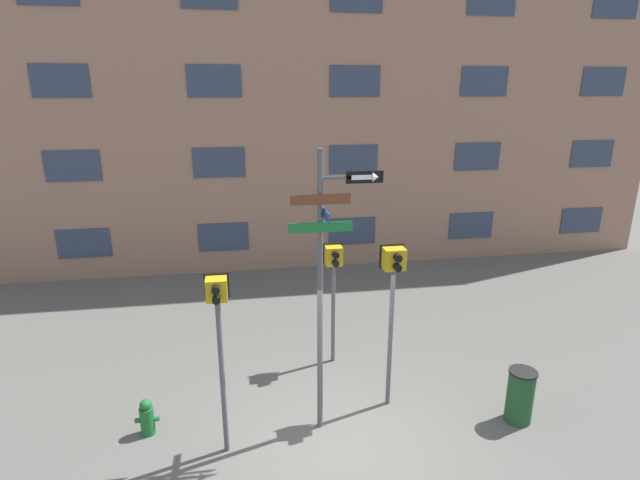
% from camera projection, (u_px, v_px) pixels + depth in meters
% --- Properties ---
extents(ground_plane, '(60.00, 60.00, 0.00)m').
position_uv_depth(ground_plane, '(343.00, 445.00, 7.99)').
color(ground_plane, '#595651').
extents(building_facade, '(24.00, 0.64, 11.28)m').
position_uv_depth(building_facade, '(285.00, 81.00, 14.40)').
color(building_facade, '#936B56').
rests_on(building_facade, ground_plane).
extents(street_sign_pole, '(1.42, 0.82, 4.66)m').
position_uv_depth(street_sign_pole, '(325.00, 273.00, 7.64)').
color(street_sign_pole, '#4C4C51').
rests_on(street_sign_pole, ground_plane).
extents(pedestrian_signal_left, '(0.36, 0.40, 2.94)m').
position_uv_depth(pedestrian_signal_left, '(219.00, 321.00, 7.22)').
color(pedestrian_signal_left, '#4C4C51').
rests_on(pedestrian_signal_left, ground_plane).
extents(pedestrian_signal_right, '(0.42, 0.40, 2.99)m').
position_uv_depth(pedestrian_signal_right, '(393.00, 283.00, 8.36)').
color(pedestrian_signal_right, '#4C4C51').
rests_on(pedestrian_signal_right, ground_plane).
extents(pedestrian_signal_across, '(0.39, 0.40, 2.54)m').
position_uv_depth(pedestrian_signal_across, '(334.00, 271.00, 9.87)').
color(pedestrian_signal_across, '#4C4C51').
rests_on(pedestrian_signal_across, ground_plane).
extents(fire_hydrant, '(0.39, 0.23, 0.64)m').
position_uv_depth(fire_hydrant, '(147.00, 417.00, 8.18)').
color(fire_hydrant, '#196028').
rests_on(fire_hydrant, ground_plane).
extents(trash_bin, '(0.47, 0.47, 0.96)m').
position_uv_depth(trash_bin, '(520.00, 396.00, 8.45)').
color(trash_bin, '#1E4723').
rests_on(trash_bin, ground_plane).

